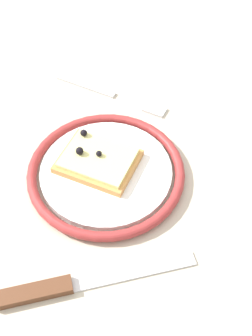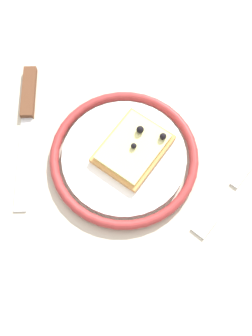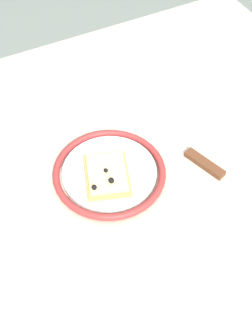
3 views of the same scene
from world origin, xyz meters
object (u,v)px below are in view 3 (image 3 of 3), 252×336
knife (192,155)px  fork (30,212)px  pizza_slice_near (107,175)px  plate (109,173)px  dining_table (120,207)px

knife → fork: (-0.34, 0.02, -0.00)m
pizza_slice_near → fork: 0.16m
plate → pizza_slice_near: 0.02m
plate → pizza_slice_near: (-0.01, -0.01, 0.01)m
pizza_slice_near → fork: bearing=179.9°
plate → knife: size_ratio=0.94×
plate → fork: plate is taller
fork → pizza_slice_near: bearing=-0.1°
plate → knife: bearing=-10.7°
pizza_slice_near → knife: bearing=-6.3°
dining_table → fork: size_ratio=6.04×
dining_table → pizza_slice_near: 0.11m
dining_table → pizza_slice_near: size_ratio=9.26×
pizza_slice_near → fork: pizza_slice_near is taller
plate → knife: (0.17, -0.03, -0.00)m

